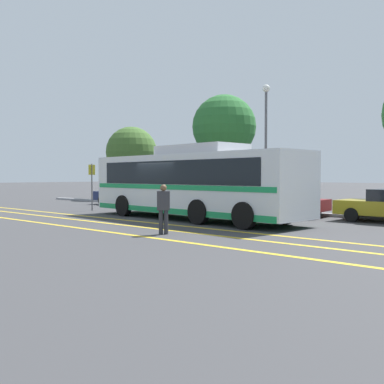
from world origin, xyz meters
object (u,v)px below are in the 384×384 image
parked_car_2 (283,202)px  street_lamp (266,130)px  transit_bus (192,182)px  tree_2 (131,152)px  parked_car_0 (127,195)px  parked_car_1 (186,197)px  tree_1 (224,127)px  pedestrian_0 (163,206)px  bus_stop_sign (92,181)px

parked_car_2 → street_lamp: size_ratio=0.62×
transit_bus → parked_car_2: transit_bus is taller
transit_bus → parked_car_2: size_ratio=2.74×
tree_2 → parked_car_0: bearing=-43.0°
parked_car_1 → parked_car_0: bearing=-93.3°
parked_car_1 → transit_bus: bearing=47.0°
parked_car_2 → tree_2: (-17.41, 5.42, 3.20)m
parked_car_0 → tree_2: (-5.46, 5.09, 3.20)m
parked_car_2 → tree_1: (-7.40, 4.97, 4.52)m
transit_bus → tree_1: bearing=34.7°
tree_2 → parked_car_1: bearing=-26.4°
parked_car_0 → parked_car_1: parked_car_1 is taller
parked_car_1 → pedestrian_0: (6.77, -8.45, 0.22)m
parked_car_1 → pedestrian_0: size_ratio=2.70×
parked_car_0 → bus_stop_sign: size_ratio=1.80×
parked_car_2 → tree_2: size_ratio=0.71×
parked_car_2 → tree_1: bearing=-128.5°
tree_1 → parked_car_0: bearing=-134.4°
pedestrian_0 → tree_1: tree_1 is taller
transit_bus → street_lamp: street_lamp is taller
transit_bus → bus_stop_sign: size_ratio=4.48×
parked_car_2 → parked_car_1: bearing=-93.2°
transit_bus → parked_car_1: bearing=50.1°
transit_bus → street_lamp: 6.74m
parked_car_0 → parked_car_1: size_ratio=1.05×
transit_bus → street_lamp: size_ratio=1.69×
tree_2 → pedestrian_0: bearing=-37.9°
pedestrian_0 → street_lamp: size_ratio=0.24×
pedestrian_0 → parked_car_2: bearing=-130.1°
transit_bus → parked_car_1: transit_bus is taller
transit_bus → tree_2: tree_2 is taller
pedestrian_0 → street_lamp: 11.45m
street_lamp → pedestrian_0: bearing=-75.3°
transit_bus → street_lamp: bearing=5.7°
street_lamp → transit_bus: bearing=-89.0°
tree_1 → tree_2: (-10.01, 0.45, -1.32)m
transit_bus → pedestrian_0: (2.65, -4.40, -0.71)m
bus_stop_sign → tree_2: tree_2 is taller
parked_car_0 → street_lamp: size_ratio=0.68×
transit_bus → bus_stop_sign: (-7.49, 0.04, -0.01)m
street_lamp → tree_1: 6.07m
bus_stop_sign → tree_2: (-7.84, 9.58, 2.25)m
street_lamp → bus_stop_sign: bearing=-140.4°
tree_1 → tree_2: bearing=177.4°
street_lamp → tree_1: tree_1 is taller
transit_bus → parked_car_1: (-4.12, 4.05, -0.93)m
street_lamp → tree_2: bearing=167.1°
pedestrian_0 → street_lamp: street_lamp is taller
parked_car_1 → pedestrian_0: pedestrian_0 is taller
transit_bus → tree_1: size_ratio=1.58×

